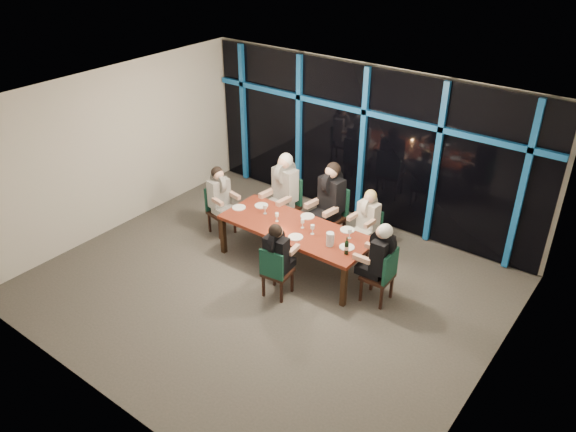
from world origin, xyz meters
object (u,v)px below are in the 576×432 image
Objects in this scene: dining_table at (295,231)px; chair_far_right at (369,230)px; diner_far_left at (284,182)px; diner_far_right at (368,214)px; diner_end_right at (380,251)px; diner_near_mid at (277,249)px; diner_far_mid at (330,192)px; water_pitcher at (330,239)px; chair_far_mid at (333,212)px; chair_far_left at (287,201)px; chair_end_right at (383,273)px; wine_bottle at (347,248)px; chair_end_left at (219,207)px; chair_near_mid at (275,270)px; diner_end_left at (220,191)px.

dining_table is 1.35m from chair_far_right.
diner_far_right is (1.64, 0.20, -0.19)m from diner_far_left.
diner_end_right reaches higher than diner_near_mid.
diner_far_mid is 1.31m from water_pitcher.
diner_end_right reaches higher than chair_far_mid.
chair_far_mid is 1.03× the size of diner_far_left.
diner_end_right is at bearing -13.45° from chair_far_left.
diner_far_left is at bearing 147.62° from water_pitcher.
diner_far_left is at bearing -62.14° from diner_near_mid.
diner_far_right is at bearing 51.17° from dining_table.
chair_end_right is 0.38m from diner_end_right.
chair_end_right is at bearing 17.09° from wine_bottle.
chair_far_mid is (0.06, 1.05, -0.09)m from dining_table.
diner_far_mid reaches higher than chair_end_left.
chair_end_left is 3.10× the size of wine_bottle.
chair_near_mid is 3.95× the size of water_pitcher.
diner_near_mid reaches higher than chair_far_left.
diner_end_right is (0.77, -1.07, 0.42)m from chair_far_right.
chair_end_left is at bearing 178.00° from dining_table.
diner_end_left is at bearing -90.00° from chair_end_left.
diner_far_mid is 1.20× the size of diner_near_mid.
diner_end_left is at bearing -92.49° from chair_end_right.
water_pitcher is at bearing -50.32° from chair_far_mid.
diner_far_left is (0.96, 0.73, 0.51)m from chair_end_left.
chair_far_right is 0.95× the size of chair_end_left.
dining_table is 0.95m from chair_near_mid.
diner_far_left is (-1.12, 1.68, 0.52)m from chair_near_mid.
diner_end_left is (-2.53, -0.94, 0.04)m from diner_far_right.
diner_far_right is at bearing -57.93° from diner_end_left.
chair_end_left is 2.12m from diner_far_mid.
chair_end_right is 0.90× the size of diner_far_mid.
chair_far_right is at bearing -56.55° from diner_end_left.
diner_far_left is at bearing 136.96° from dining_table.
diner_far_right is 1.27m from diner_end_right.
chair_far_right is 0.83× the size of diner_far_mid.
chair_far_right is 0.35m from diner_far_right.
chair_near_mid is at bearing 90.00° from diner_near_mid.
chair_far_mid is at bearing -126.53° from diner_end_right.
diner_far_left is 2.17m from wine_bottle.
diner_far_left is at bearing -109.81° from diner_end_right.
water_pitcher is at bearing -25.43° from chair_far_left.
chair_end_left is at bearing -155.01° from diner_far_right.
water_pitcher is (-0.81, -0.12, -0.03)m from diner_end_right.
chair_far_right is at bearing -142.95° from chair_end_right.
water_pitcher is (-0.89, -0.12, 0.34)m from chair_end_right.
diner_far_right is 1.20m from wine_bottle.
chair_end_left is 3.46m from chair_end_right.
chair_far_mid is at bearing 130.16° from wine_bottle.
diner_end_left is 2.84m from wine_bottle.
diner_far_mid is 1.81m from diner_near_mid.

